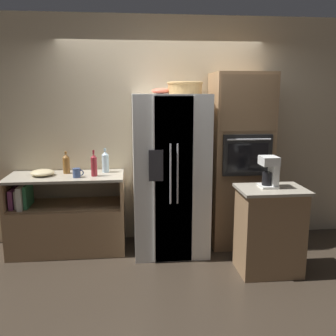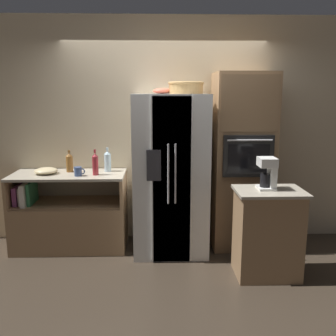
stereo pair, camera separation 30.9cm
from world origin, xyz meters
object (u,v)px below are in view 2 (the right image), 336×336
object	(u,v)px
mug	(78,171)
coffee_maker	(269,172)
wicker_basket	(186,87)
bottle_tall	(69,162)
fruit_bowl	(162,91)
refrigerator	(170,174)
wall_oven	(242,161)
bottle_short	(95,164)
mixing_bowl	(46,171)
bottle_wide	(108,161)

from	to	relation	value
mug	coffee_maker	distance (m)	2.14
wicker_basket	bottle_tall	xyz separation A→B (m)	(-1.41, 0.15, -0.89)
fruit_bowl	wicker_basket	bearing A→B (deg)	-10.09
refrigerator	coffee_maker	world-z (taller)	refrigerator
wall_oven	coffee_maker	distance (m)	0.79
refrigerator	fruit_bowl	size ratio (longest dim) A/B	8.32
wicker_basket	bottle_tall	distance (m)	1.67
bottle_short	wicker_basket	bearing A→B (deg)	2.08
mixing_bowl	coffee_maker	xyz separation A→B (m)	(2.45, -0.77, 0.13)
fruit_bowl	bottle_wide	distance (m)	1.08
mug	coffee_maker	world-z (taller)	coffee_maker
wall_oven	mug	world-z (taller)	wall_oven
wall_oven	wicker_basket	world-z (taller)	wall_oven
wicker_basket	bottle_short	size ratio (longest dim) A/B	1.35
refrigerator	mixing_bowl	bearing A→B (deg)	176.36
refrigerator	bottle_wide	distance (m)	0.80
bottle_wide	mug	xyz separation A→B (m)	(-0.31, -0.26, -0.08)
bottle_wide	wall_oven	bearing A→B (deg)	-3.92
wicker_basket	mug	world-z (taller)	wicker_basket
wall_oven	mixing_bowl	bearing A→B (deg)	-179.67
fruit_bowl	wall_oven	bearing A→B (deg)	0.38
mug	mixing_bowl	xyz separation A→B (m)	(-0.41, 0.13, -0.02)
bottle_wide	mixing_bowl	size ratio (longest dim) A/B	1.07
bottle_tall	bottle_short	distance (m)	0.39
fruit_bowl	mug	size ratio (longest dim) A/B	1.80
wall_oven	bottle_short	distance (m)	1.75
mug	mixing_bowl	size ratio (longest dim) A/B	0.46
bottle_tall	bottle_wide	bearing A→B (deg)	2.41
bottle_wide	coffee_maker	xyz separation A→B (m)	(1.73, -0.89, 0.04)
wicker_basket	fruit_bowl	xyz separation A→B (m)	(-0.27, 0.05, -0.04)
wicker_basket	coffee_maker	distance (m)	1.36
bottle_tall	coffee_maker	world-z (taller)	coffee_maker
refrigerator	mixing_bowl	world-z (taller)	refrigerator
refrigerator	wicker_basket	world-z (taller)	wicker_basket
wall_oven	wicker_basket	size ratio (longest dim) A/B	5.14
fruit_bowl	bottle_wide	size ratio (longest dim) A/B	0.76
bottle_wide	mixing_bowl	world-z (taller)	bottle_wide
bottle_short	coffee_maker	world-z (taller)	coffee_maker
bottle_short	bottle_tall	bearing A→B (deg)	151.60
bottle_tall	coffee_maker	distance (m)	2.36
mug	coffee_maker	size ratio (longest dim) A/B	0.39
bottle_short	mixing_bowl	world-z (taller)	bottle_short
wicker_basket	wall_oven	bearing A→B (deg)	4.53
wall_oven	bottle_wide	distance (m)	1.64
bottle_short	bottle_wide	xyz separation A→B (m)	(0.12, 0.21, -0.00)
wicker_basket	fruit_bowl	world-z (taller)	wicker_basket
bottle_tall	mixing_bowl	distance (m)	0.29
wicker_basket	bottle_tall	bearing A→B (deg)	174.02
refrigerator	bottle_short	size ratio (longest dim) A/B	6.14
bottle_short	refrigerator	bearing A→B (deg)	-0.96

